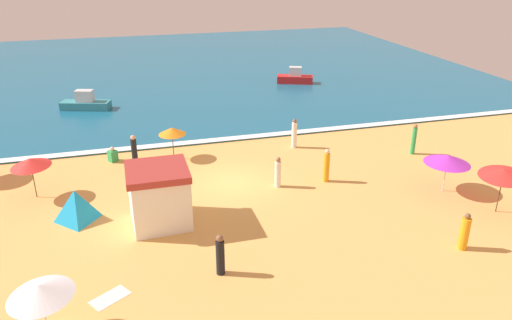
% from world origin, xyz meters
% --- Properties ---
extents(ground_plane, '(60.00, 60.00, 0.00)m').
position_xyz_m(ground_plane, '(0.00, 0.00, 0.00)').
color(ground_plane, '#E0A856').
extents(ocean_water, '(60.00, 44.00, 0.10)m').
position_xyz_m(ocean_water, '(0.00, 28.00, 0.05)').
color(ocean_water, '#196084').
rests_on(ocean_water, ground_plane).
extents(wave_breaker_foam, '(57.00, 0.70, 0.01)m').
position_xyz_m(wave_breaker_foam, '(0.00, 6.30, 0.10)').
color(wave_breaker_foam, white).
rests_on(wave_breaker_foam, ocean_water).
extents(lifeguard_cabana, '(2.68, 2.72, 2.70)m').
position_xyz_m(lifeguard_cabana, '(-4.01, -3.14, 1.37)').
color(lifeguard_cabana, white).
rests_on(lifeguard_cabana, ground_plane).
extents(beach_umbrella_0, '(1.98, 1.98, 1.93)m').
position_xyz_m(beach_umbrella_0, '(-2.55, 4.22, 1.71)').
color(beach_umbrella_0, '#4C3823').
rests_on(beach_umbrella_0, ground_plane).
extents(beach_umbrella_1, '(2.87, 2.87, 2.08)m').
position_xyz_m(beach_umbrella_1, '(-8.18, -9.44, 1.80)').
color(beach_umbrella_1, silver).
rests_on(beach_umbrella_1, ground_plane).
extents(beach_umbrella_2, '(3.00, 2.99, 2.30)m').
position_xyz_m(beach_umbrella_2, '(11.37, -6.39, 2.02)').
color(beach_umbrella_2, '#4C3823').
rests_on(beach_umbrella_2, ground_plane).
extents(beach_umbrella_4, '(2.72, 2.72, 2.16)m').
position_xyz_m(beach_umbrella_4, '(-9.78, 1.08, 1.88)').
color(beach_umbrella_4, '#4C3823').
rests_on(beach_umbrella_4, ground_plane).
extents(beach_umbrella_5, '(3.18, 3.18, 2.02)m').
position_xyz_m(beach_umbrella_5, '(10.25, -3.81, 1.77)').
color(beach_umbrella_5, silver).
rests_on(beach_umbrella_5, ground_plane).
extents(beach_tent, '(1.62, 1.84, 1.45)m').
position_xyz_m(beach_tent, '(-7.66, -1.77, 0.73)').
color(beach_tent, '#1999D8').
rests_on(beach_tent, ground_plane).
extents(beachgoer_0, '(0.44, 0.44, 1.70)m').
position_xyz_m(beachgoer_0, '(-2.18, -7.62, 0.82)').
color(beachgoer_0, black).
rests_on(beachgoer_0, ground_plane).
extents(beachgoer_2, '(0.62, 0.62, 0.90)m').
position_xyz_m(beachgoer_2, '(-6.02, 4.73, 0.38)').
color(beachgoer_2, green).
rests_on(beachgoer_2, ground_plane).
extents(beachgoer_3, '(0.30, 0.30, 1.90)m').
position_xyz_m(beachgoer_3, '(11.48, 1.02, 0.93)').
color(beachgoer_3, green).
rests_on(beachgoer_3, ground_plane).
extents(beachgoer_4, '(0.49, 0.49, 1.66)m').
position_xyz_m(beachgoer_4, '(7.81, -8.64, 0.77)').
color(beachgoer_4, orange).
rests_on(beachgoer_4, ground_plane).
extents(beachgoer_5, '(0.33, 0.33, 1.90)m').
position_xyz_m(beachgoer_5, '(-4.79, 3.60, 0.92)').
color(beachgoer_5, black).
rests_on(beachgoer_5, ground_plane).
extents(beachgoer_6, '(0.46, 0.46, 1.87)m').
position_xyz_m(beachgoer_6, '(4.92, 3.96, 0.89)').
color(beachgoer_6, white).
rests_on(beachgoer_6, ground_plane).
extents(beachgoer_7, '(0.40, 0.40, 1.84)m').
position_xyz_m(beachgoer_7, '(4.91, -1.13, 0.88)').
color(beachgoer_7, orange).
rests_on(beachgoer_7, ground_plane).
extents(beachgoer_8, '(0.46, 0.46, 1.67)m').
position_xyz_m(beachgoer_8, '(2.23, -1.05, 0.80)').
color(beachgoer_8, white).
rests_on(beachgoer_8, ground_plane).
extents(beach_towel_1, '(1.53, 1.34, 0.01)m').
position_xyz_m(beach_towel_1, '(-6.29, -7.98, 0.01)').
color(beach_towel_1, white).
rests_on(beach_towel_1, ground_plane).
extents(small_boat_0, '(3.42, 2.25, 1.49)m').
position_xyz_m(small_boat_0, '(10.32, 18.81, 0.59)').
color(small_boat_0, red).
rests_on(small_boat_0, ocean_water).
extents(small_boat_1, '(3.88, 2.27, 1.47)m').
position_xyz_m(small_boat_1, '(-7.91, 15.59, 0.57)').
color(small_boat_1, teal).
rests_on(small_boat_1, ocean_water).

